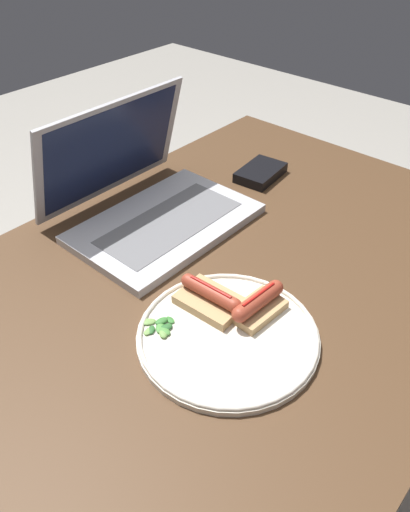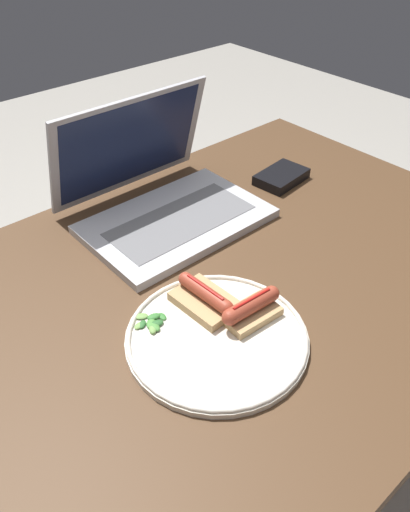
{
  "view_description": "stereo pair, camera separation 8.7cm",
  "coord_description": "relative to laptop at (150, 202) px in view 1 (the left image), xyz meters",
  "views": [
    {
      "loc": [
        -0.43,
        -0.44,
        1.31
      ],
      "look_at": [
        0.08,
        0.01,
        0.78
      ],
      "focal_mm": 35.0,
      "sensor_mm": 36.0,
      "label": 1
    },
    {
      "loc": [
        -0.37,
        -0.5,
        1.31
      ],
      "look_at": [
        0.08,
        0.01,
        0.78
      ],
      "focal_mm": 35.0,
      "sensor_mm": 36.0,
      "label": 2
    }
  ],
  "objects": [
    {
      "name": "ground_plane",
      "position": [
        -0.15,
        -0.24,
        -0.76
      ],
      "size": [
        6.0,
        6.0,
        0.0
      ],
      "primitive_type": "plane",
      "color": "#9E998E"
    },
    {
      "name": "sausage_toast_left",
      "position": [
        -0.12,
        -0.27,
        -0.02
      ],
      "size": [
        0.08,
        0.12,
        0.04
      ],
      "rotation": [
        0.0,
        0.0,
        1.62
      ],
      "color": "tan",
      "rests_on": "plate"
    },
    {
      "name": "plate",
      "position": [
        -0.15,
        -0.34,
        -0.04
      ],
      "size": [
        0.29,
        0.29,
        0.02
      ],
      "color": "silver",
      "rests_on": "desk"
    },
    {
      "name": "sausage_toast_middle",
      "position": [
        -0.09,
        -0.34,
        -0.01
      ],
      "size": [
        0.12,
        0.06,
        0.04
      ],
      "rotation": [
        0.0,
        0.0,
        6.22
      ],
      "color": "tan",
      "rests_on": "plate"
    },
    {
      "name": "laptop",
      "position": [
        0.0,
        0.0,
        0.0
      ],
      "size": [
        0.37,
        0.31,
        0.24
      ],
      "color": "#B7B7BC",
      "rests_on": "desk"
    },
    {
      "name": "external_drive",
      "position": [
        0.3,
        -0.07,
        -0.03
      ],
      "size": [
        0.13,
        0.09,
        0.02
      ],
      "rotation": [
        0.0,
        0.0,
        0.11
      ],
      "color": "black",
      "rests_on": "desk"
    },
    {
      "name": "salad_pile",
      "position": [
        -0.22,
        -0.25,
        -0.03
      ],
      "size": [
        0.06,
        0.06,
        0.01
      ],
      "color": "#4C8E3D",
      "rests_on": "plate"
    },
    {
      "name": "desk",
      "position": [
        -0.15,
        -0.24,
        -0.11
      ],
      "size": [
        1.46,
        0.85,
        0.72
      ],
      "color": "#4C331E",
      "rests_on": "ground_plane"
    }
  ]
}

